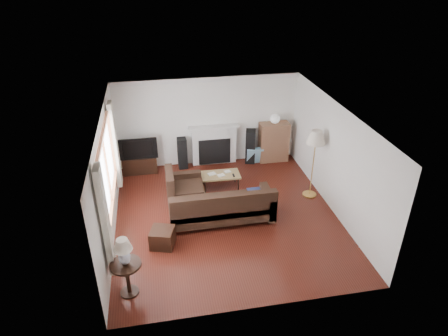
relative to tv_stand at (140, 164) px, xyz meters
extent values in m
cube|color=#4B1910|center=(1.94, -2.50, -0.23)|extent=(5.10, 5.60, 0.04)
cube|color=white|center=(1.94, -2.50, 2.27)|extent=(5.10, 5.60, 0.04)
cube|color=white|center=(1.94, 0.25, 1.02)|extent=(5.00, 0.04, 2.50)
cube|color=white|center=(1.94, -5.25, 1.02)|extent=(5.00, 0.04, 2.50)
cube|color=white|center=(-0.56, -2.50, 1.02)|extent=(0.04, 5.50, 2.50)
cube|color=white|center=(4.44, -2.50, 1.02)|extent=(0.04, 5.50, 2.50)
cube|color=#955737|center=(-0.51, -2.70, 1.32)|extent=(0.12, 2.74, 1.54)
cube|color=beige|center=(-0.46, -4.22, 1.17)|extent=(0.10, 0.35, 2.10)
cube|color=beige|center=(-0.46, -1.18, 1.17)|extent=(0.10, 0.35, 2.10)
cube|color=white|center=(2.09, 0.14, 0.34)|extent=(1.40, 0.26, 1.15)
cube|color=black|center=(0.00, 0.00, 0.00)|extent=(0.92, 0.42, 0.46)
imported|color=black|center=(0.00, 0.00, 0.53)|extent=(1.02, 0.13, 0.59)
cube|color=black|center=(1.18, 0.05, 0.21)|extent=(0.25, 0.30, 0.88)
cube|color=black|center=(3.13, 0.03, 0.26)|extent=(0.35, 0.39, 0.98)
cube|color=brown|center=(3.80, 0.02, 0.34)|extent=(0.83, 0.40, 1.15)
sphere|color=white|center=(3.80, 0.02, 1.05)|extent=(0.27, 0.27, 0.27)
cube|color=black|center=(1.81, -2.62, 0.18)|extent=(2.52, 1.84, 0.81)
cube|color=olive|center=(2.04, -1.21, -0.04)|extent=(0.99, 0.55, 0.38)
cube|color=black|center=(0.45, -3.28, -0.04)|extent=(0.57, 0.57, 0.39)
cube|color=gold|center=(4.16, -2.00, 0.65)|extent=(0.45, 0.45, 1.75)
cube|color=black|center=(-0.21, -4.50, 0.11)|extent=(0.54, 0.54, 0.67)
cube|color=silver|center=(-0.21, -4.50, 0.70)|extent=(0.32, 0.32, 0.52)
camera|label=1|loc=(0.50, -9.93, 5.17)|focal=32.00mm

